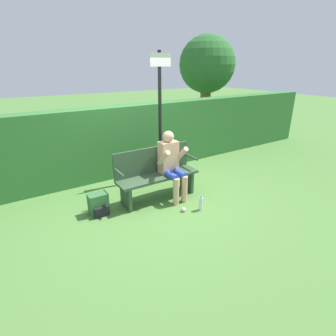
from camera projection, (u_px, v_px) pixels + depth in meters
The scene contains 9 objects.
ground_plane at pixel (159, 198), 5.00m from camera, with size 40.00×40.00×0.00m, color #4C7A38.
hedge_back at pixel (123, 141), 5.92m from camera, with size 12.00×0.44×1.55m.
park_bench at pixel (156, 173), 4.87m from camera, with size 1.56×0.43×0.97m.
person_seated at pixel (171, 162), 4.82m from camera, with size 0.48×0.57×1.27m.
backpack at pixel (99, 204), 4.44m from camera, with size 0.32×0.28×0.36m.
water_bottle at pixel (201, 204), 4.56m from camera, with size 0.07×0.07×0.26m.
signpost at pixel (160, 110), 5.36m from camera, with size 0.45×0.09×2.64m.
tree at pixel (207, 66), 8.77m from camera, with size 1.86×1.86×3.32m.
litter_crumple at pixel (183, 209), 4.54m from camera, with size 0.08×0.08×0.08m.
Camera 1 is at (-2.24, -3.83, 2.38)m, focal length 28.00 mm.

